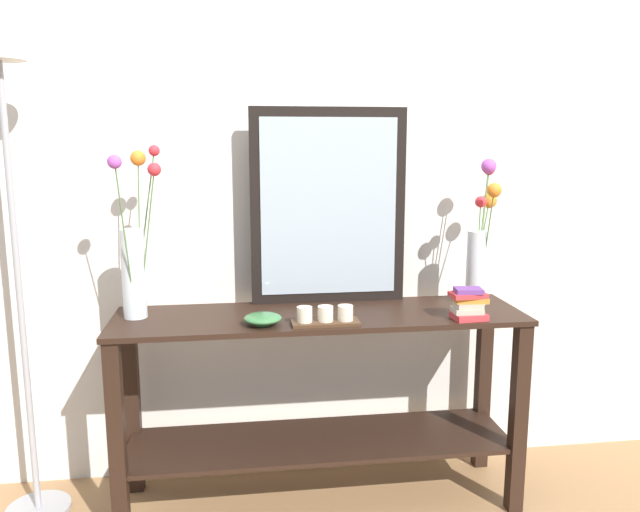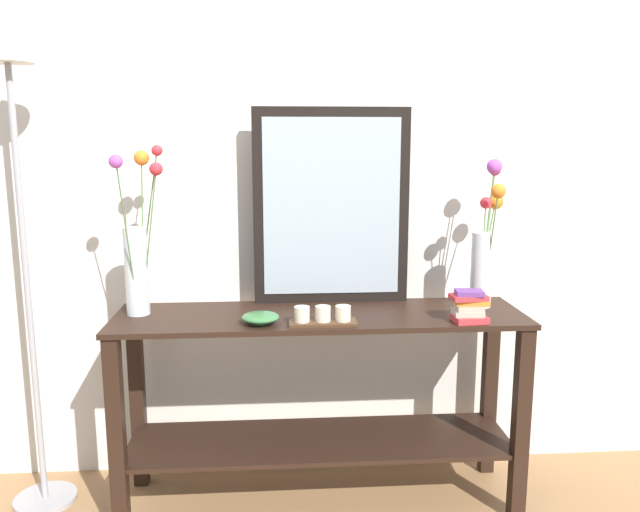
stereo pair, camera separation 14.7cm
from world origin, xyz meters
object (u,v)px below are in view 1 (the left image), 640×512
at_px(console_table, 320,383).
at_px(vase_right, 480,245).
at_px(decorative_bowl, 263,318).
at_px(floor_lamp, 11,201).
at_px(candle_tray, 325,317).
at_px(tall_vase_left, 134,256).
at_px(mirror_leaning, 328,207).
at_px(book_stack, 469,304).

height_order(console_table, vase_right, vase_right).
bearing_deg(console_table, decorative_bowl, -151.38).
xyz_separation_m(console_table, floor_lamp, (-1.10, 0.06, 0.72)).
bearing_deg(candle_tray, tall_vase_left, 164.97).
height_order(vase_right, decorative_bowl, vase_right).
relative_size(tall_vase_left, candle_tray, 2.60).
xyz_separation_m(console_table, mirror_leaning, (0.06, 0.18, 0.67)).
relative_size(mirror_leaning, book_stack, 5.46).
relative_size(tall_vase_left, vase_right, 1.09).
relative_size(tall_vase_left, book_stack, 4.43).
xyz_separation_m(mirror_leaning, candle_tray, (-0.06, -0.32, -0.36)).
bearing_deg(floor_lamp, vase_right, 0.20).
bearing_deg(decorative_bowl, mirror_leaning, 46.90).
height_order(console_table, mirror_leaning, mirror_leaning).
height_order(console_table, book_stack, book_stack).
xyz_separation_m(console_table, decorative_bowl, (-0.22, -0.12, 0.31)).
height_order(vase_right, floor_lamp, floor_lamp).
distance_m(tall_vase_left, book_stack, 1.24).
bearing_deg(mirror_leaning, book_stack, -34.27).
bearing_deg(vase_right, mirror_leaning, 169.41).
xyz_separation_m(mirror_leaning, book_stack, (0.48, -0.32, -0.33)).
distance_m(mirror_leaning, floor_lamp, 1.17).
relative_size(tall_vase_left, decorative_bowl, 4.68).
bearing_deg(book_stack, decorative_bowl, 178.29).
bearing_deg(candle_tray, floor_lamp, 169.46).
relative_size(console_table, mirror_leaning, 2.00).
distance_m(console_table, candle_tray, 0.34).
bearing_deg(console_table, mirror_leaning, 71.83).
xyz_separation_m(mirror_leaning, decorative_bowl, (-0.28, -0.30, -0.37)).
height_order(console_table, decorative_bowl, decorative_bowl).
height_order(candle_tray, decorative_bowl, candle_tray).
xyz_separation_m(console_table, candle_tray, (-0.00, -0.14, 0.31)).
bearing_deg(floor_lamp, tall_vase_left, -2.98).
xyz_separation_m(mirror_leaning, tall_vase_left, (-0.74, -0.14, -0.16)).
bearing_deg(book_stack, candle_tray, 179.80).
bearing_deg(candle_tray, vase_right, 17.74).
height_order(vase_right, candle_tray, vase_right).
height_order(mirror_leaning, vase_right, mirror_leaning).
bearing_deg(vase_right, tall_vase_left, -178.81).
xyz_separation_m(candle_tray, book_stack, (0.54, -0.00, 0.03)).
relative_size(tall_vase_left, floor_lamp, 0.35).
relative_size(vase_right, book_stack, 4.06).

